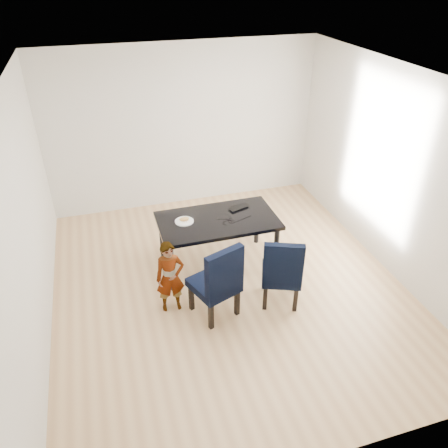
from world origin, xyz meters
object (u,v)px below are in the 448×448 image
object	(u,v)px
chair_right	(282,269)
laptop	(237,206)
chair_left	(214,279)
child	(170,277)
dining_table	(218,242)
plate	(184,221)

from	to	relation	value
chair_right	laptop	distance (m)	1.23
laptop	chair_right	bearing A→B (deg)	80.37
chair_left	child	world-z (taller)	chair_left
dining_table	chair_left	size ratio (longest dim) A/B	1.55
dining_table	laptop	distance (m)	0.58
dining_table	child	distance (m)	1.07
chair_right	child	xyz separation A→B (m)	(-1.34, 0.24, -0.01)
plate	laptop	world-z (taller)	laptop
chair_left	plate	distance (m)	1.03
dining_table	child	world-z (taller)	child
dining_table	chair_right	size ratio (longest dim) A/B	1.63
chair_right	plate	distance (m)	1.44
chair_left	plate	world-z (taller)	chair_left
child	laptop	size ratio (longest dim) A/B	3.16
child	plate	distance (m)	0.89
child	laptop	world-z (taller)	child
chair_left	dining_table	bearing A→B (deg)	50.58
plate	chair_right	bearing A→B (deg)	-45.61
chair_left	plate	size ratio (longest dim) A/B	4.11
child	plate	xyz separation A→B (m)	(0.36, 0.77, 0.28)
laptop	dining_table	bearing A→B (deg)	15.47
dining_table	chair_left	bearing A→B (deg)	-108.89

